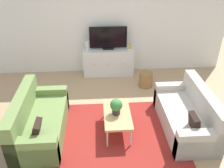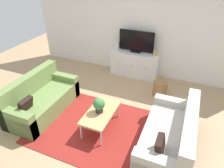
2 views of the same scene
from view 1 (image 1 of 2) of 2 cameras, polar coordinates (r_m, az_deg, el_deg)
The scene contains 12 objects.
ground_plane at distance 4.81m, azimuth 0.48°, elevation -10.16°, with size 10.00×10.00×0.00m, color tan.
wall_back at distance 6.45m, azimuth -1.17°, elevation 14.36°, with size 6.40×0.12×2.70m, color silver.
area_rug at distance 4.69m, azimuth 0.61°, elevation -11.28°, with size 2.50×1.90×0.01m, color maroon.
couch_left_side at distance 4.69m, azimuth -17.40°, elevation -8.67°, with size 0.81×1.70×0.83m.
couch_right_side at distance 4.85m, azimuth 17.87°, elevation -7.24°, with size 0.81×1.70×0.83m.
coffee_table at distance 4.50m, azimuth 1.25°, elevation -7.25°, with size 0.50×0.95×0.41m.
potted_plant at distance 4.37m, azimuth 1.02°, elevation -5.26°, with size 0.23×0.23×0.31m.
tv_console at distance 6.54m, azimuth -0.87°, elevation 5.33°, with size 1.35×0.47×0.73m.
flat_screen_tv at distance 6.30m, azimuth -0.93°, elevation 10.88°, with size 0.97×0.16×0.60m.
glass_vase at distance 6.35m, azimuth -5.96°, elevation 9.13°, with size 0.11×0.11×0.24m, color silver.
mantel_clock at distance 6.42m, azimuth 4.10°, elevation 8.92°, with size 0.11×0.07×0.13m, color tan.
wicker_basket at distance 6.06m, azimuth 8.02°, elevation 1.12°, with size 0.34×0.34×0.39m, color olive.
Camera 1 is at (-0.28, -3.65, 3.12)m, focal length 38.39 mm.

